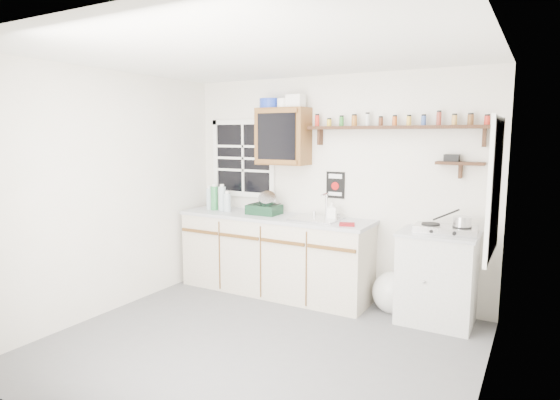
% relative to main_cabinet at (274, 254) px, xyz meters
% --- Properties ---
extents(room, '(3.64, 3.24, 2.54)m').
position_rel_main_cabinet_xyz_m(room, '(0.58, -1.30, 0.79)').
color(room, '#58585B').
rests_on(room, ground).
extents(main_cabinet, '(2.31, 0.63, 0.92)m').
position_rel_main_cabinet_xyz_m(main_cabinet, '(0.00, 0.00, 0.00)').
color(main_cabinet, '#BAAE9A').
rests_on(main_cabinet, floor).
extents(right_cabinet, '(0.73, 0.57, 0.91)m').
position_rel_main_cabinet_xyz_m(right_cabinet, '(1.83, 0.03, -0.01)').
color(right_cabinet, '#B6B6AF').
rests_on(right_cabinet, floor).
extents(sink, '(0.52, 0.44, 0.29)m').
position_rel_main_cabinet_xyz_m(sink, '(0.54, 0.01, 0.47)').
color(sink, '#B6B6BB').
rests_on(sink, main_cabinet).
extents(upper_cabinet, '(0.60, 0.32, 0.65)m').
position_rel_main_cabinet_xyz_m(upper_cabinet, '(0.03, 0.14, 1.36)').
color(upper_cabinet, brown).
rests_on(upper_cabinet, wall_back).
extents(upper_cabinet_clutter, '(0.55, 0.24, 0.14)m').
position_rel_main_cabinet_xyz_m(upper_cabinet_clutter, '(-0.01, 0.14, 1.75)').
color(upper_cabinet_clutter, '#1933A8').
rests_on(upper_cabinet_clutter, upper_cabinet).
extents(spice_shelf, '(1.91, 0.18, 0.35)m').
position_rel_main_cabinet_xyz_m(spice_shelf, '(1.31, 0.21, 1.47)').
color(spice_shelf, black).
rests_on(spice_shelf, wall_back).
extents(secondary_shelf, '(0.45, 0.16, 0.24)m').
position_rel_main_cabinet_xyz_m(secondary_shelf, '(1.94, 0.22, 1.12)').
color(secondary_shelf, black).
rests_on(secondary_shelf, wall_back).
extents(warning_sign, '(0.22, 0.02, 0.30)m').
position_rel_main_cabinet_xyz_m(warning_sign, '(0.63, 0.29, 0.82)').
color(warning_sign, black).
rests_on(warning_sign, wall_back).
extents(window_back, '(0.93, 0.03, 0.98)m').
position_rel_main_cabinet_xyz_m(window_back, '(-0.62, 0.29, 1.09)').
color(window_back, black).
rests_on(window_back, wall_back).
extents(window_right, '(0.03, 0.78, 1.08)m').
position_rel_main_cabinet_xyz_m(window_right, '(2.37, -0.75, 0.99)').
color(window_right, black).
rests_on(window_right, wall_back).
extents(water_bottles, '(0.39, 0.13, 0.33)m').
position_rel_main_cabinet_xyz_m(water_bottles, '(-0.78, -0.03, 0.60)').
color(water_bottles, '#A2B5BD').
rests_on(water_bottles, main_cabinet).
extents(dish_rack, '(0.37, 0.29, 0.28)m').
position_rel_main_cabinet_xyz_m(dish_rack, '(-0.13, 0.02, 0.55)').
color(dish_rack, black).
rests_on(dish_rack, main_cabinet).
extents(soap_bottle, '(0.12, 0.12, 0.21)m').
position_rel_main_cabinet_xyz_m(soap_bottle, '(0.68, 0.08, 0.56)').
color(soap_bottle, white).
rests_on(soap_bottle, main_cabinet).
extents(rag, '(0.19, 0.18, 0.02)m').
position_rel_main_cabinet_xyz_m(rag, '(0.95, -0.15, 0.47)').
color(rag, maroon).
rests_on(rag, main_cabinet).
extents(hotplate, '(0.59, 0.34, 0.08)m').
position_rel_main_cabinet_xyz_m(hotplate, '(1.90, 0.01, 0.49)').
color(hotplate, '#B6B6BB').
rests_on(hotplate, right_cabinet).
extents(saucepan, '(0.39, 0.26, 0.17)m').
position_rel_main_cabinet_xyz_m(saucepan, '(2.04, 0.01, 0.57)').
color(saucepan, '#B6B6BB').
rests_on(saucepan, hotplate).
extents(trash_bag, '(0.42, 0.38, 0.48)m').
position_rel_main_cabinet_xyz_m(trash_bag, '(1.39, 0.09, -0.25)').
color(trash_bag, silver).
rests_on(trash_bag, floor).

